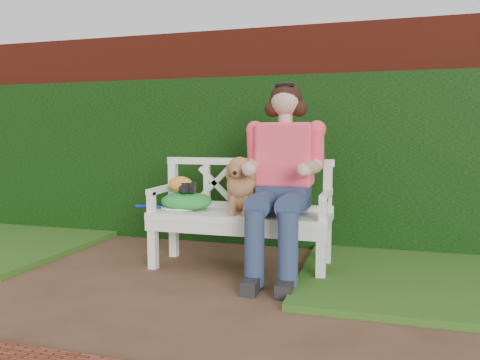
# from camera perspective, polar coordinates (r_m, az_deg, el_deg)

# --- Properties ---
(ground) EXTENTS (60.00, 60.00, 0.00)m
(ground) POSITION_cam_1_polar(r_m,az_deg,el_deg) (3.56, -12.68, -13.03)
(ground) COLOR #4E3322
(brick_wall) EXTENTS (10.00, 0.30, 2.20)m
(brick_wall) POSITION_cam_1_polar(r_m,az_deg,el_deg) (5.12, -2.56, 5.29)
(brick_wall) COLOR maroon
(brick_wall) RESTS_ON ground
(ivy_hedge) EXTENTS (10.00, 0.18, 1.70)m
(ivy_hedge) POSITION_cam_1_polar(r_m,az_deg,el_deg) (4.92, -3.37, 2.35)
(ivy_hedge) COLOR #17480E
(ivy_hedge) RESTS_ON ground
(grass_right) EXTENTS (2.60, 2.00, 0.05)m
(grass_right) POSITION_cam_1_polar(r_m,az_deg,el_deg) (4.07, 26.70, -10.75)
(grass_right) COLOR #2A541B
(grass_right) RESTS_ON ground
(garden_bench) EXTENTS (1.64, 0.78, 0.48)m
(garden_bench) POSITION_cam_1_polar(r_m,az_deg,el_deg) (3.96, 0.00, -7.37)
(garden_bench) COLOR white
(garden_bench) RESTS_ON ground
(seated_woman) EXTENTS (0.90, 1.05, 1.60)m
(seated_woman) POSITION_cam_1_polar(r_m,az_deg,el_deg) (3.77, 5.33, 0.54)
(seated_woman) COLOR #F75162
(seated_woman) RESTS_ON ground
(dog) EXTENTS (0.35, 0.45, 0.48)m
(dog) POSITION_cam_1_polar(r_m,az_deg,el_deg) (3.85, 0.43, -0.52)
(dog) COLOR brown
(dog) RESTS_ON garden_bench
(tennis_racket) EXTENTS (0.64, 0.42, 0.03)m
(tennis_racket) POSITION_cam_1_polar(r_m,az_deg,el_deg) (4.08, -7.89, -3.39)
(tennis_racket) COLOR silver
(tennis_racket) RESTS_ON garden_bench
(green_bag) EXTENTS (0.55, 0.50, 0.15)m
(green_bag) POSITION_cam_1_polar(r_m,az_deg,el_deg) (4.06, -6.58, -2.52)
(green_bag) COLOR #177E1B
(green_bag) RESTS_ON garden_bench
(camera_item) EXTENTS (0.14, 0.11, 0.09)m
(camera_item) POSITION_cam_1_polar(r_m,az_deg,el_deg) (4.01, -6.40, -0.90)
(camera_item) COLOR black
(camera_item) RESTS_ON green_bag
(baseball_glove) EXTENTS (0.24, 0.19, 0.13)m
(baseball_glove) POSITION_cam_1_polar(r_m,az_deg,el_deg) (4.06, -7.26, -0.50)
(baseball_glove) COLOR orange
(baseball_glove) RESTS_ON green_bag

